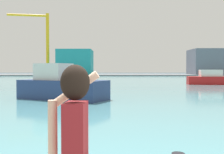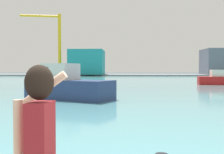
{
  "view_description": "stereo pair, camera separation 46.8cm",
  "coord_description": "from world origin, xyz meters",
  "px_view_note": "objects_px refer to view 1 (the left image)",
  "views": [
    {
      "loc": [
        -0.68,
        -2.56,
        2.15
      ],
      "look_at": [
        -0.74,
        7.42,
        1.87
      ],
      "focal_mm": 43.96,
      "sensor_mm": 36.0,
      "label": 1
    },
    {
      "loc": [
        -0.21,
        -2.55,
        2.15
      ],
      "look_at": [
        -0.74,
        7.42,
        1.87
      ],
      "focal_mm": 43.96,
      "sensor_mm": 36.0,
      "label": 2
    }
  ],
  "objects_px": {
    "warehouse_left": "(76,62)",
    "port_crane": "(43,37)",
    "boat_moored_2": "(217,79)",
    "boat_moored": "(61,86)",
    "person_photographer": "(75,135)",
    "warehouse_right": "(214,62)"
  },
  "relations": [
    {
      "from": "warehouse_left",
      "to": "port_crane",
      "type": "relative_size",
      "value": 0.6
    },
    {
      "from": "boat_moored_2",
      "to": "warehouse_left",
      "type": "bearing_deg",
      "value": 124.91
    },
    {
      "from": "boat_moored",
      "to": "warehouse_left",
      "type": "distance_m",
      "value": 69.85
    },
    {
      "from": "boat_moored",
      "to": "port_crane",
      "type": "distance_m",
      "value": 70.89
    },
    {
      "from": "person_photographer",
      "to": "boat_moored_2",
      "type": "bearing_deg",
      "value": -19.93
    },
    {
      "from": "person_photographer",
      "to": "boat_moored_2",
      "type": "relative_size",
      "value": 0.2
    },
    {
      "from": "boat_moored_2",
      "to": "person_photographer",
      "type": "bearing_deg",
      "value": -105.53
    },
    {
      "from": "person_photographer",
      "to": "warehouse_left",
      "type": "height_order",
      "value": "warehouse_left"
    },
    {
      "from": "boat_moored",
      "to": "port_crane",
      "type": "height_order",
      "value": "port_crane"
    },
    {
      "from": "warehouse_left",
      "to": "port_crane",
      "type": "distance_m",
      "value": 12.9
    },
    {
      "from": "person_photographer",
      "to": "warehouse_right",
      "type": "relative_size",
      "value": 0.11
    },
    {
      "from": "person_photographer",
      "to": "boat_moored",
      "type": "relative_size",
      "value": 0.26
    },
    {
      "from": "boat_moored",
      "to": "boat_moored_2",
      "type": "xyz_separation_m",
      "value": [
        18.12,
        18.86,
        -0.18
      ]
    },
    {
      "from": "person_photographer",
      "to": "warehouse_right",
      "type": "xyz_separation_m",
      "value": [
        34.22,
        89.43,
        3.06
      ]
    },
    {
      "from": "warehouse_right",
      "to": "person_photographer",
      "type": "bearing_deg",
      "value": -110.94
    },
    {
      "from": "person_photographer",
      "to": "warehouse_left",
      "type": "relative_size",
      "value": 0.15
    },
    {
      "from": "boat_moored_2",
      "to": "warehouse_left",
      "type": "distance_m",
      "value": 57.11
    },
    {
      "from": "boat_moored",
      "to": "warehouse_right",
      "type": "distance_m",
      "value": 81.92
    },
    {
      "from": "boat_moored",
      "to": "warehouse_right",
      "type": "xyz_separation_m",
      "value": [
        37.57,
        72.7,
        3.65
      ]
    },
    {
      "from": "warehouse_left",
      "to": "port_crane",
      "type": "height_order",
      "value": "port_crane"
    },
    {
      "from": "boat_moored_2",
      "to": "port_crane",
      "type": "relative_size",
      "value": 0.44
    },
    {
      "from": "warehouse_right",
      "to": "boat_moored_2",
      "type": "bearing_deg",
      "value": -109.86
    }
  ]
}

